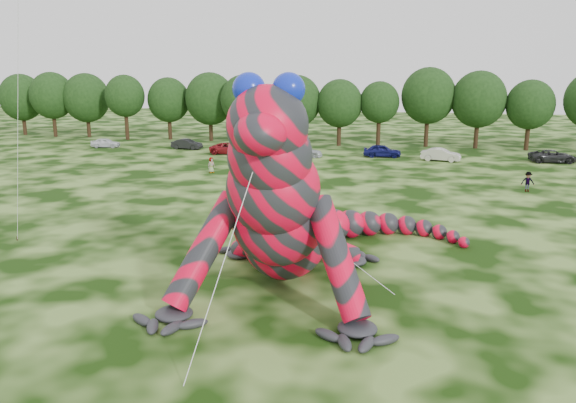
# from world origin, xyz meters

# --- Properties ---
(ground) EXTENTS (240.00, 240.00, 0.00)m
(ground) POSITION_xyz_m (0.00, 0.00, 0.00)
(ground) COLOR #16330A
(ground) RESTS_ON ground
(inflatable_gecko) EXTENTS (17.89, 21.01, 10.23)m
(inflatable_gecko) POSITION_xyz_m (-0.67, 7.79, 5.11)
(inflatable_gecko) COLOR red
(inflatable_gecko) RESTS_ON ground
(tree_0) EXTENTS (6.91, 6.22, 9.51)m
(tree_0) POSITION_xyz_m (-54.56, 59.23, 4.75)
(tree_0) COLOR black
(tree_0) RESTS_ON ground
(tree_1) EXTENTS (6.74, 6.07, 9.81)m
(tree_1) POSITION_xyz_m (-48.36, 58.05, 4.90)
(tree_1) COLOR black
(tree_1) RESTS_ON ground
(tree_2) EXTENTS (7.04, 6.34, 9.64)m
(tree_2) POSITION_xyz_m (-43.02, 58.76, 4.82)
(tree_2) COLOR black
(tree_2) RESTS_ON ground
(tree_3) EXTENTS (5.81, 5.23, 9.44)m
(tree_3) POSITION_xyz_m (-35.72, 57.07, 4.72)
(tree_3) COLOR black
(tree_3) RESTS_ON ground
(tree_4) EXTENTS (6.22, 5.60, 9.06)m
(tree_4) POSITION_xyz_m (-29.64, 58.71, 4.53)
(tree_4) COLOR black
(tree_4) RESTS_ON ground
(tree_5) EXTENTS (7.16, 6.44, 9.80)m
(tree_5) POSITION_xyz_m (-23.12, 58.44, 4.90)
(tree_5) COLOR black
(tree_5) RESTS_ON ground
(tree_6) EXTENTS (6.52, 5.86, 9.49)m
(tree_6) POSITION_xyz_m (-17.56, 56.68, 4.75)
(tree_6) COLOR black
(tree_6) RESTS_ON ground
(tree_7) EXTENTS (6.68, 6.01, 9.48)m
(tree_7) POSITION_xyz_m (-10.08, 56.80, 4.74)
(tree_7) COLOR black
(tree_7) RESTS_ON ground
(tree_8) EXTENTS (6.14, 5.53, 8.94)m
(tree_8) POSITION_xyz_m (-4.22, 56.99, 4.47)
(tree_8) COLOR black
(tree_8) RESTS_ON ground
(tree_9) EXTENTS (5.27, 4.74, 8.68)m
(tree_9) POSITION_xyz_m (1.06, 57.35, 4.34)
(tree_9) COLOR black
(tree_9) RESTS_ON ground
(tree_10) EXTENTS (7.09, 6.38, 10.50)m
(tree_10) POSITION_xyz_m (7.40, 58.58, 5.25)
(tree_10) COLOR black
(tree_10) RESTS_ON ground
(tree_11) EXTENTS (7.01, 6.31, 10.07)m
(tree_11) POSITION_xyz_m (13.79, 58.20, 5.03)
(tree_11) COLOR black
(tree_11) RESTS_ON ground
(tree_12) EXTENTS (5.99, 5.39, 8.97)m
(tree_12) POSITION_xyz_m (20.01, 57.74, 4.49)
(tree_12) COLOR black
(tree_12) RESTS_ON ground
(car_0) EXTENTS (3.94, 2.04, 1.28)m
(car_0) POSITION_xyz_m (-34.45, 48.57, 0.64)
(car_0) COLOR white
(car_0) RESTS_ON ground
(car_1) EXTENTS (4.15, 1.76, 1.33)m
(car_1) POSITION_xyz_m (-23.22, 49.39, 0.67)
(car_1) COLOR black
(car_1) RESTS_ON ground
(car_2) EXTENTS (5.11, 2.48, 1.40)m
(car_2) POSITION_xyz_m (-16.33, 46.46, 0.70)
(car_2) COLOR maroon
(car_2) RESTS_ON ground
(car_3) EXTENTS (4.75, 2.36, 1.33)m
(car_3) POSITION_xyz_m (-7.13, 46.05, 0.66)
(car_3) COLOR silver
(car_3) RESTS_ON ground
(car_4) EXTENTS (4.55, 2.04, 1.52)m
(car_4) POSITION_xyz_m (2.09, 47.98, 0.76)
(car_4) COLOR #101353
(car_4) RESTS_ON ground
(car_5) EXTENTS (4.62, 2.31, 1.45)m
(car_5) POSITION_xyz_m (8.77, 46.41, 0.73)
(car_5) COLOR beige
(car_5) RESTS_ON ground
(car_6) EXTENTS (5.29, 2.79, 1.42)m
(car_6) POSITION_xyz_m (21.04, 48.00, 0.71)
(car_6) COLOR #242426
(car_6) RESTS_ON ground
(spectator_0) EXTENTS (0.76, 0.80, 1.84)m
(spectator_0) POSITION_xyz_m (-7.06, 22.94, 0.92)
(spectator_0) COLOR gray
(spectator_0) RESTS_ON ground
(spectator_1) EXTENTS (1.02, 1.07, 1.73)m
(spectator_1) POSITION_xyz_m (-5.11, 24.20, 0.87)
(spectator_1) COLOR gray
(spectator_1) RESTS_ON ground
(spectator_4) EXTENTS (0.85, 0.92, 1.58)m
(spectator_4) POSITION_xyz_m (-14.34, 33.95, 0.79)
(spectator_4) COLOR gray
(spectator_4) RESTS_ON ground
(spectator_2) EXTENTS (1.15, 0.70, 1.73)m
(spectator_2) POSITION_xyz_m (15.25, 31.14, 0.87)
(spectator_2) COLOR gray
(spectator_2) RESTS_ON ground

